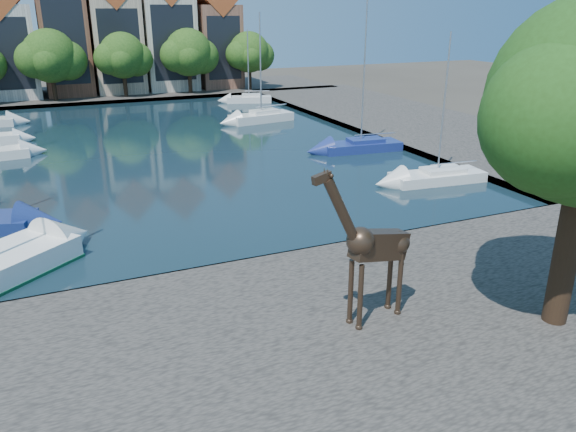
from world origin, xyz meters
name	(u,v)px	position (x,y,z in m)	size (l,w,h in m)	color
ground	(257,267)	(0.00, 0.00, 0.00)	(160.00, 160.00, 0.00)	#38332B
water_basin	(151,148)	(0.00, 24.00, 0.04)	(38.00, 50.00, 0.08)	black
near_quay	(332,345)	(0.00, -7.00, 0.25)	(50.00, 14.00, 0.50)	#4E4943
far_quay	(104,93)	(0.00, 56.00, 0.25)	(60.00, 16.00, 0.50)	#4E4943
right_quay	(411,122)	(25.00, 24.00, 0.25)	(14.00, 52.00, 0.50)	#4E4943
townhouse_west_inner	(5,37)	(-10.50, 55.99, 7.35)	(6.43, 9.18, 15.15)	beige
townhouse_center	(62,28)	(-4.00, 55.99, 8.36)	(5.44, 9.18, 16.93)	brown
townhouse_east_inner	(114,32)	(2.00, 55.99, 7.73)	(5.94, 9.18, 15.79)	#C3A88B
townhouse_east_mid	(165,29)	(8.50, 55.99, 8.10)	(6.43, 9.18, 16.65)	beige
townhouse_east_end	(214,36)	(15.00, 55.99, 7.11)	(5.44, 9.18, 14.43)	brown
far_tree_mid_west	(51,58)	(-5.89, 50.49, 5.29)	(7.80, 6.00, 8.00)	#332114
far_tree_mid_east	(123,57)	(2.10, 50.49, 5.13)	(7.02, 5.40, 7.52)	#332114
far_tree_east	(189,54)	(10.11, 50.49, 5.24)	(7.54, 5.80, 7.84)	#332114
far_tree_far_east	(250,53)	(18.09, 50.49, 5.08)	(6.76, 5.20, 7.36)	#332114
giraffe_statue	(372,246)	(1.67, -6.46, 3.25)	(3.91, 1.11, 5.59)	#39291C
sailboat_right_a	(437,175)	(15.00, 7.07, 0.56)	(6.25, 2.71, 9.19)	silver
sailboat_right_b	(361,144)	(14.80, 16.32, 0.62)	(6.42, 2.80, 11.79)	navy
sailboat_right_c	(261,115)	(12.00, 30.67, 0.70)	(6.53, 3.14, 10.18)	silver
sailboat_right_d	(249,98)	(15.00, 42.56, 0.63)	(5.51, 3.36, 8.25)	silver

